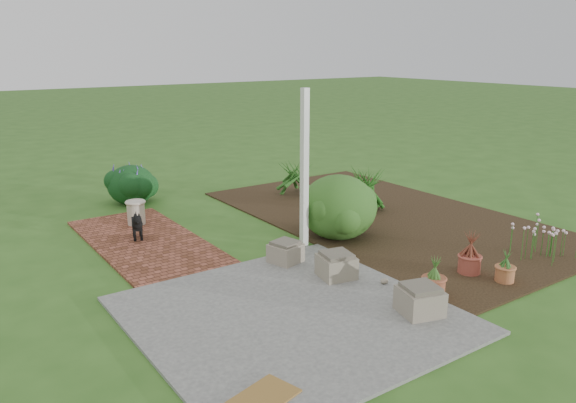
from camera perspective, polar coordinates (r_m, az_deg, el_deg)
ground at (r=8.75m, az=0.42°, el=-5.19°), size 80.00×80.00×0.00m
concrete_patio at (r=6.77m, az=0.27°, el=-11.43°), size 3.50×3.50×0.04m
brick_path at (r=9.48m, az=-14.27°, el=-3.92°), size 1.60×3.50×0.04m
garden_bed at (r=10.64m, az=9.93°, el=-1.58°), size 4.00×7.00×0.03m
veranda_post at (r=8.65m, az=1.68°, el=3.18°), size 0.10×0.10×2.50m
stone_trough_near at (r=6.88m, az=13.25°, el=-9.83°), size 0.56×0.56×0.30m
stone_trough_mid at (r=7.73m, az=4.93°, el=-6.59°), size 0.53×0.53×0.30m
stone_trough_far at (r=8.23m, az=-0.25°, el=-5.25°), size 0.50×0.50×0.27m
coir_doormat at (r=5.32m, az=-2.60°, el=-19.30°), size 0.72×0.56×0.02m
black_dog at (r=9.46m, az=-15.09°, el=-2.19°), size 0.26×0.51×0.45m
cream_ceramic_urn at (r=10.29m, az=-15.18°, el=-1.12°), size 0.37×0.37×0.41m
evergreen_shrub at (r=9.27m, az=5.15°, el=-0.39°), size 1.43×1.43×1.07m
agapanthus_clump_back at (r=10.95m, az=7.92°, el=1.68°), size 1.09×1.09×0.96m
agapanthus_clump_front at (r=12.01m, az=0.71°, el=2.92°), size 1.08×1.08×0.91m
pink_flower_patch at (r=9.24m, az=24.09°, el=-3.43°), size 1.13×1.13×0.56m
terracotta_pot_bronze at (r=8.28m, az=17.94°, el=-6.07°), size 0.40×0.40×0.25m
terracotta_pot_small_left at (r=8.15m, az=21.17°, el=-6.87°), size 0.29×0.29×0.21m
terracotta_pot_small_right at (r=7.42m, az=14.58°, el=-8.35°), size 0.38×0.38×0.24m
purple_flowering_bush at (r=11.83m, az=-15.64°, el=1.75°), size 0.99×0.99×0.81m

